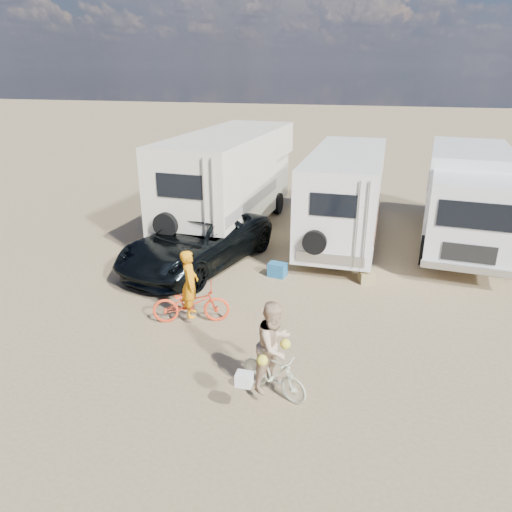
% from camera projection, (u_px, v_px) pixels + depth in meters
% --- Properties ---
extents(ground, '(140.00, 140.00, 0.00)m').
position_uv_depth(ground, '(336.00, 335.00, 11.10)').
color(ground, '#98805A').
rests_on(ground, ground).
extents(rv_main, '(2.46, 7.16, 3.14)m').
position_uv_depth(rv_main, '(344.00, 198.00, 16.51)').
color(rv_main, silver).
rests_on(rv_main, ground).
extents(rv_left, '(3.24, 8.15, 3.56)m').
position_uv_depth(rv_left, '(229.00, 182.00, 17.81)').
color(rv_left, '#ECECCD').
rests_on(rv_left, ground).
extents(box_truck, '(3.23, 7.49, 3.21)m').
position_uv_depth(box_truck, '(466.00, 201.00, 16.00)').
color(box_truck, silver).
rests_on(box_truck, ground).
extents(dark_suv, '(4.04, 6.08, 1.55)m').
position_uv_depth(dark_suv, '(197.00, 241.00, 14.75)').
color(dark_suv, black).
rests_on(dark_suv, ground).
extents(bike_man, '(1.96, 1.19, 0.97)m').
position_uv_depth(bike_man, '(191.00, 303.00, 11.52)').
color(bike_man, red).
rests_on(bike_man, ground).
extents(bike_woman, '(1.51, 1.00, 0.88)m').
position_uv_depth(bike_woman, '(274.00, 374.00, 8.97)').
color(bike_woman, '#B1B89B').
rests_on(bike_woman, ground).
extents(rider_man, '(0.57, 0.70, 1.66)m').
position_uv_depth(rider_man, '(190.00, 290.00, 11.40)').
color(rider_man, orange).
rests_on(rider_man, ground).
extents(rider_woman, '(0.96, 1.05, 1.75)m').
position_uv_depth(rider_woman, '(274.00, 354.00, 8.81)').
color(rider_woman, tan).
rests_on(rider_woman, ground).
extents(cooler, '(0.56, 0.45, 0.41)m').
position_uv_depth(cooler, '(277.00, 270.00, 14.14)').
color(cooler, '#1E5B8D').
rests_on(cooler, ground).
extents(crate, '(0.51, 0.51, 0.32)m').
position_uv_depth(crate, '(366.00, 277.00, 13.76)').
color(crate, '#8E7C4F').
rests_on(crate, ground).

